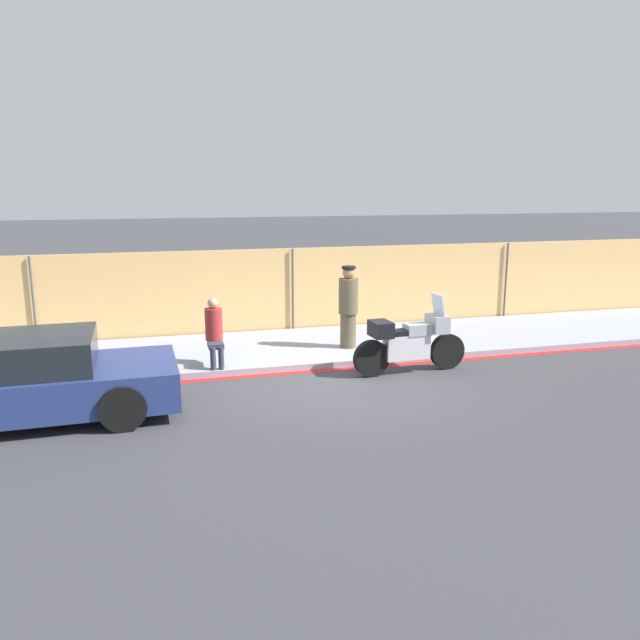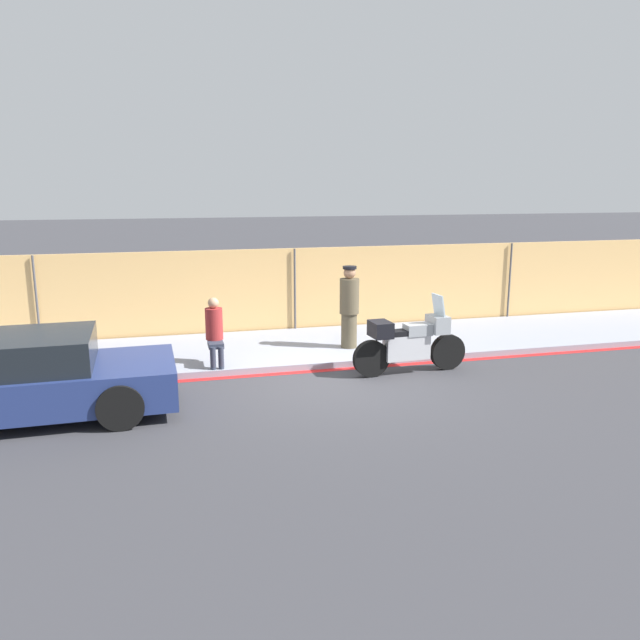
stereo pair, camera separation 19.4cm
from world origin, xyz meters
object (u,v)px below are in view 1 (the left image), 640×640
at_px(parked_car_left_down_street, 24,380).
at_px(person_seated_on_curb, 214,328).
at_px(officer_standing, 348,306).
at_px(motorcycle, 409,342).

bearing_deg(parked_car_left_down_street, person_seated_on_curb, 29.43).
height_order(officer_standing, person_seated_on_curb, officer_standing).
bearing_deg(person_seated_on_curb, parked_car_left_down_street, -148.99).
distance_m(person_seated_on_curb, parked_car_left_down_street, 3.65).
relative_size(motorcycle, person_seated_on_curb, 1.78).
distance_m(motorcycle, person_seated_on_curb, 3.82).
bearing_deg(officer_standing, motorcycle, -67.67).
relative_size(person_seated_on_curb, parked_car_left_down_street, 0.29).
xyz_separation_m(motorcycle, officer_standing, (-0.70, 1.71, 0.42)).
bearing_deg(person_seated_on_curb, motorcycle, -17.05).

